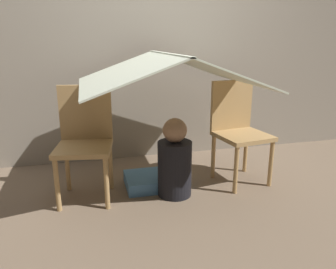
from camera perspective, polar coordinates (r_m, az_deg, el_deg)
ground_plane at (r=2.56m, az=1.33°, el=-11.72°), size 8.80×8.80×0.00m
wall_back at (r=3.35m, az=-3.92°, el=17.04°), size 7.00×0.05×2.50m
chair_left at (r=2.59m, az=-14.29°, el=-0.57°), size 0.47×0.47×0.86m
chair_right at (r=2.88m, az=12.09°, el=1.26°), size 0.46×0.46×0.86m
sheet_canopy at (r=2.50m, az=-0.00°, el=11.28°), size 1.31×1.16×0.24m
person_front at (r=2.57m, az=1.17°, el=-4.86°), size 0.27×0.27×0.63m
floor_cushion at (r=2.80m, az=-2.74°, el=-8.00°), size 0.45×0.36×0.10m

